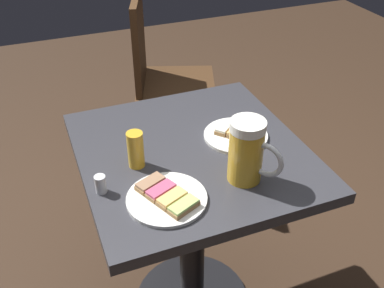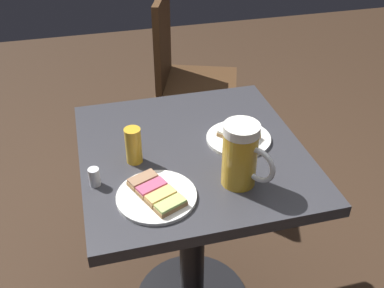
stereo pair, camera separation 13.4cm
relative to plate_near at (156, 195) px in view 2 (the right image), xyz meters
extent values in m
cylinder|color=black|center=(0.19, -0.14, -0.38)|extent=(0.09, 0.09, 0.70)
cube|color=#333338|center=(0.19, -0.14, -0.03)|extent=(0.69, 0.67, 0.04)
cylinder|color=white|center=(0.00, 0.00, -0.01)|extent=(0.21, 0.21, 0.01)
cube|color=#9E7547|center=(0.06, 0.03, 0.01)|extent=(0.07, 0.09, 0.01)
cube|color=#997051|center=(0.06, 0.03, 0.02)|extent=(0.06, 0.09, 0.01)
cube|color=#9E7547|center=(0.02, 0.01, 0.01)|extent=(0.07, 0.09, 0.01)
cube|color=#BC4C70|center=(0.02, 0.01, 0.02)|extent=(0.06, 0.09, 0.01)
cube|color=#9E7547|center=(-0.02, -0.01, 0.01)|extent=(0.07, 0.09, 0.01)
cube|color=#E5B266|center=(-0.02, -0.01, 0.02)|extent=(0.06, 0.09, 0.01)
cube|color=#9E7547|center=(-0.06, -0.03, 0.01)|extent=(0.07, 0.09, 0.01)
cube|color=#ADC66B|center=(-0.06, -0.03, 0.02)|extent=(0.06, 0.09, 0.01)
cylinder|color=white|center=(0.20, -0.30, -0.01)|extent=(0.20, 0.20, 0.01)
cube|color=#9E7547|center=(0.23, -0.27, 0.01)|extent=(0.07, 0.08, 0.01)
cube|color=white|center=(0.23, -0.27, 0.02)|extent=(0.07, 0.07, 0.01)
cube|color=#9E7547|center=(0.20, -0.30, 0.01)|extent=(0.07, 0.08, 0.01)
cube|color=#E5B266|center=(0.20, -0.30, 0.02)|extent=(0.07, 0.07, 0.01)
cube|color=#9E7547|center=(0.17, -0.32, 0.01)|extent=(0.07, 0.08, 0.01)
cube|color=#ADC66B|center=(0.17, -0.32, 0.02)|extent=(0.07, 0.07, 0.01)
cylinder|color=gold|center=(0.01, -0.23, 0.07)|extent=(0.09, 0.09, 0.16)
cylinder|color=white|center=(0.01, -0.23, 0.16)|extent=(0.10, 0.10, 0.03)
torus|color=silver|center=(-0.04, -0.26, 0.08)|extent=(0.09, 0.07, 0.10)
cylinder|color=gold|center=(0.17, 0.03, 0.04)|extent=(0.05, 0.05, 0.11)
cylinder|color=silver|center=(0.10, 0.15, 0.02)|extent=(0.03, 0.03, 0.05)
cylinder|color=#472D19|center=(0.84, -0.49, -0.51)|extent=(0.03, 0.03, 0.47)
cylinder|color=#472D19|center=(1.15, -0.60, -0.51)|extent=(0.03, 0.03, 0.47)
cylinder|color=#472D19|center=(0.95, -0.19, -0.51)|extent=(0.03, 0.03, 0.47)
cylinder|color=#472D19|center=(1.25, -0.30, -0.51)|extent=(0.03, 0.03, 0.47)
cube|color=#472D19|center=(1.05, -0.40, -0.26)|extent=(0.49, 0.49, 0.04)
cube|color=#472D19|center=(1.11, -0.24, -0.03)|extent=(0.33, 0.14, 0.42)
camera|label=1|loc=(-0.84, 0.26, 0.78)|focal=41.96mm
camera|label=2|loc=(-0.88, 0.13, 0.78)|focal=41.96mm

